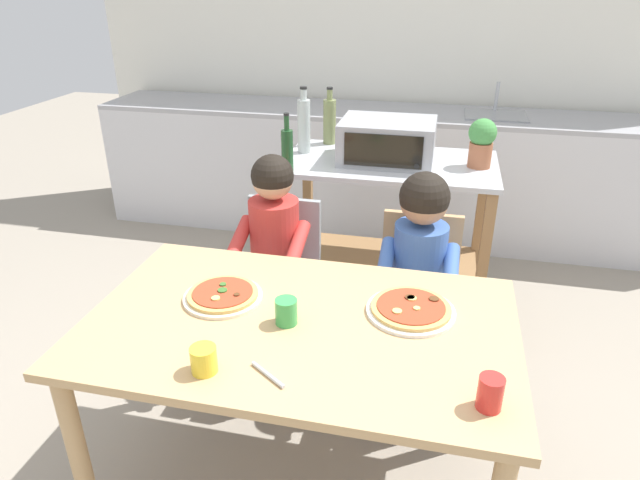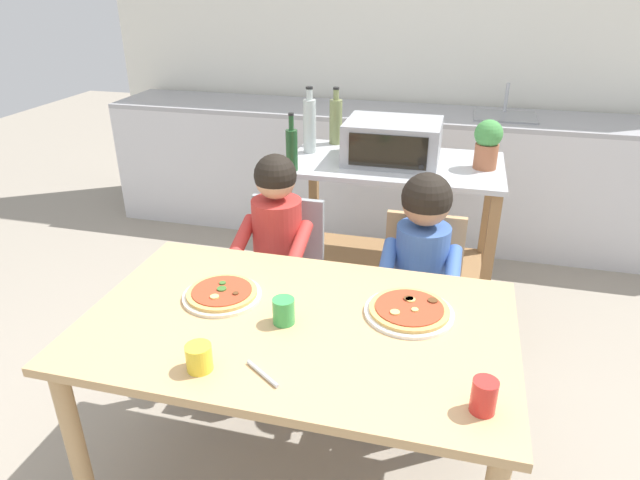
# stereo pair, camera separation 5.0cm
# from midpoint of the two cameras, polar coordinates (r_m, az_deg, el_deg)

# --- Properties ---
(ground_plane) EXTENTS (11.03, 11.03, 0.00)m
(ground_plane) POSITION_cam_midpoint_polar(r_m,az_deg,el_deg) (3.13, 2.83, -8.49)
(ground_plane) COLOR gray
(back_wall_tiled) EXTENTS (4.56, 0.12, 2.70)m
(back_wall_tiled) POSITION_cam_midpoint_polar(r_m,az_deg,el_deg) (4.31, 7.58, 20.06)
(back_wall_tiled) COLOR white
(back_wall_tiled) RESTS_ON ground
(kitchen_counter) EXTENTS (4.10, 0.60, 1.09)m
(kitchen_counter) POSITION_cam_midpoint_polar(r_m,az_deg,el_deg) (4.10, 6.26, 6.90)
(kitchen_counter) COLOR silver
(kitchen_counter) RESTS_ON ground
(kitchen_island_cart) EXTENTS (1.07, 0.62, 0.89)m
(kitchen_island_cart) POSITION_cam_midpoint_polar(r_m,az_deg,el_deg) (2.97, 6.32, 2.60)
(kitchen_island_cart) COLOR #B7BABF
(kitchen_island_cart) RESTS_ON ground
(toaster_oven) EXTENTS (0.46, 0.37, 0.21)m
(toaster_oven) POSITION_cam_midpoint_polar(r_m,az_deg,el_deg) (2.85, 6.39, 10.03)
(toaster_oven) COLOR #999BA0
(toaster_oven) RESTS_ON kitchen_island_cart
(bottle_brown_beer) EXTENTS (0.06, 0.06, 0.28)m
(bottle_brown_beer) POSITION_cam_midpoint_polar(r_m,az_deg,el_deg) (2.69, -3.91, 9.29)
(bottle_brown_beer) COLOR #1E4723
(bottle_brown_beer) RESTS_ON kitchen_island_cart
(bottle_tall_green_wine) EXTENTS (0.07, 0.07, 0.31)m
(bottle_tall_green_wine) POSITION_cam_midpoint_polar(r_m,az_deg,el_deg) (3.13, 0.51, 12.10)
(bottle_tall_green_wine) COLOR olive
(bottle_tall_green_wine) RESTS_ON kitchen_island_cart
(bottle_slim_sauce) EXTENTS (0.07, 0.07, 0.34)m
(bottle_slim_sauce) POSITION_cam_midpoint_polar(r_m,az_deg,el_deg) (2.96, -2.15, 11.68)
(bottle_slim_sauce) COLOR #ADB7B2
(bottle_slim_sauce) RESTS_ON kitchen_island_cart
(potted_herb_plant) EXTENTS (0.13, 0.13, 0.24)m
(potted_herb_plant) POSITION_cam_midpoint_polar(r_m,az_deg,el_deg) (2.83, 15.68, 9.68)
(potted_herb_plant) COLOR #9E5B3D
(potted_herb_plant) RESTS_ON kitchen_island_cart
(dining_table) EXTENTS (1.39, 0.85, 0.74)m
(dining_table) POSITION_cam_midpoint_polar(r_m,az_deg,el_deg) (1.88, -2.84, -10.72)
(dining_table) COLOR tan
(dining_table) RESTS_ON ground
(dining_chair_left) EXTENTS (0.36, 0.36, 0.81)m
(dining_chair_left) POSITION_cam_midpoint_polar(r_m,az_deg,el_deg) (2.64, -4.63, -3.38)
(dining_chair_left) COLOR gray
(dining_chair_left) RESTS_ON ground
(dining_chair_right) EXTENTS (0.36, 0.36, 0.81)m
(dining_chair_right) POSITION_cam_midpoint_polar(r_m,az_deg,el_deg) (2.51, 9.27, -5.33)
(dining_chair_right) COLOR tan
(dining_chair_right) RESTS_ON ground
(child_in_red_shirt) EXTENTS (0.32, 0.42, 1.05)m
(child_in_red_shirt) POSITION_cam_midpoint_polar(r_m,az_deg,el_deg) (2.45, -5.61, -0.78)
(child_in_red_shirt) COLOR #424C6B
(child_in_red_shirt) RESTS_ON ground
(child_in_blue_striped_shirt) EXTENTS (0.32, 0.42, 1.04)m
(child_in_blue_striped_shirt) POSITION_cam_midpoint_polar(r_m,az_deg,el_deg) (2.31, 9.40, -2.50)
(child_in_blue_striped_shirt) COLOR #424C6B
(child_in_blue_striped_shirt) RESTS_ON ground
(pizza_plate_cream) EXTENTS (0.27, 0.27, 0.03)m
(pizza_plate_cream) POSITION_cam_midpoint_polar(r_m,az_deg,el_deg) (1.97, -10.61, -5.58)
(pizza_plate_cream) COLOR beige
(pizza_plate_cream) RESTS_ON dining_table
(pizza_plate_white) EXTENTS (0.29, 0.29, 0.03)m
(pizza_plate_white) POSITION_cam_midpoint_polar(r_m,az_deg,el_deg) (1.88, 8.50, -7.01)
(pizza_plate_white) COLOR white
(pizza_plate_white) RESTS_ON dining_table
(drinking_cup_yellow) EXTENTS (0.08, 0.08, 0.08)m
(drinking_cup_yellow) POSITION_cam_midpoint_polar(r_m,az_deg,el_deg) (1.64, -12.66, -11.83)
(drinking_cup_yellow) COLOR yellow
(drinking_cup_yellow) RESTS_ON dining_table
(drinking_cup_red) EXTENTS (0.07, 0.07, 0.09)m
(drinking_cup_red) POSITION_cam_midpoint_polar(r_m,az_deg,el_deg) (1.54, 16.06, -14.78)
(drinking_cup_red) COLOR red
(drinking_cup_red) RESTS_ON dining_table
(drinking_cup_green) EXTENTS (0.07, 0.07, 0.09)m
(drinking_cup_green) POSITION_cam_midpoint_polar(r_m,az_deg,el_deg) (1.80, -4.27, -7.30)
(drinking_cup_green) COLOR green
(drinking_cup_green) RESTS_ON dining_table
(serving_spoon) EXTENTS (0.12, 0.09, 0.01)m
(serving_spoon) POSITION_cam_midpoint_polar(r_m,az_deg,el_deg) (1.61, -6.26, -13.52)
(serving_spoon) COLOR #B7BABF
(serving_spoon) RESTS_ON dining_table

